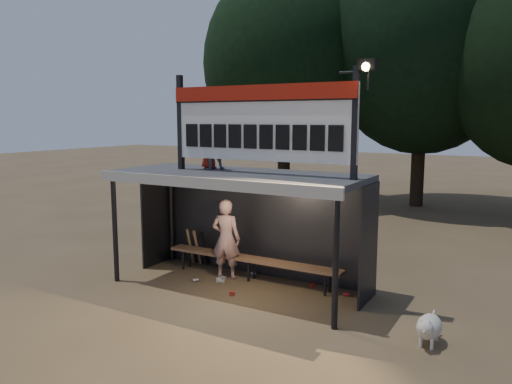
# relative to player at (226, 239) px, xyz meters

# --- Properties ---
(ground) EXTENTS (80.00, 80.00, 0.00)m
(ground) POSITION_rel_player_xyz_m (0.53, -0.41, -0.85)
(ground) COLOR brown
(ground) RESTS_ON ground
(player) EXTENTS (0.69, 0.53, 1.69)m
(player) POSITION_rel_player_xyz_m (0.00, 0.00, 0.00)
(player) COLOR silver
(player) RESTS_ON ground
(child_a) EXTENTS (0.63, 0.60, 1.02)m
(child_a) POSITION_rel_player_xyz_m (-0.18, -0.19, 1.98)
(child_a) COLOR slate
(child_a) RESTS_ON dugout_shelter
(child_b) EXTENTS (0.48, 0.38, 0.86)m
(child_b) POSITION_rel_player_xyz_m (-0.32, -0.12, 1.90)
(child_b) COLOR maroon
(child_b) RESTS_ON dugout_shelter
(dugout_shelter) EXTENTS (5.10, 2.08, 2.32)m
(dugout_shelter) POSITION_rel_player_xyz_m (0.53, -0.16, 1.00)
(dugout_shelter) COLOR #3D3D3F
(dugout_shelter) RESTS_ON ground
(scoreboard_assembly) EXTENTS (4.10, 0.27, 1.99)m
(scoreboard_assembly) POSITION_rel_player_xyz_m (1.09, -0.42, 2.48)
(scoreboard_assembly) COLOR black
(scoreboard_assembly) RESTS_ON dugout_shelter
(bench) EXTENTS (4.00, 0.35, 0.48)m
(bench) POSITION_rel_player_xyz_m (0.53, 0.14, -0.41)
(bench) COLOR #8E6443
(bench) RESTS_ON ground
(tree_left) EXTENTS (6.46, 6.46, 9.27)m
(tree_left) POSITION_rel_player_xyz_m (-3.47, 9.59, 4.67)
(tree_left) COLOR black
(tree_left) RESTS_ON ground
(tree_mid) EXTENTS (7.22, 7.22, 10.36)m
(tree_mid) POSITION_rel_player_xyz_m (1.53, 11.09, 5.32)
(tree_mid) COLOR black
(tree_mid) RESTS_ON ground
(dog) EXTENTS (0.36, 0.81, 0.49)m
(dog) POSITION_rel_player_xyz_m (4.36, -1.15, -0.57)
(dog) COLOR silver
(dog) RESTS_ON ground
(bats) EXTENTS (0.48, 0.33, 0.84)m
(bats) POSITION_rel_player_xyz_m (-1.06, 0.41, -0.42)
(bats) COLOR olive
(bats) RESTS_ON ground
(litter) EXTENTS (3.13, 1.38, 0.08)m
(litter) POSITION_rel_player_xyz_m (0.66, -0.16, -0.81)
(litter) COLOR #A8211C
(litter) RESTS_ON ground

